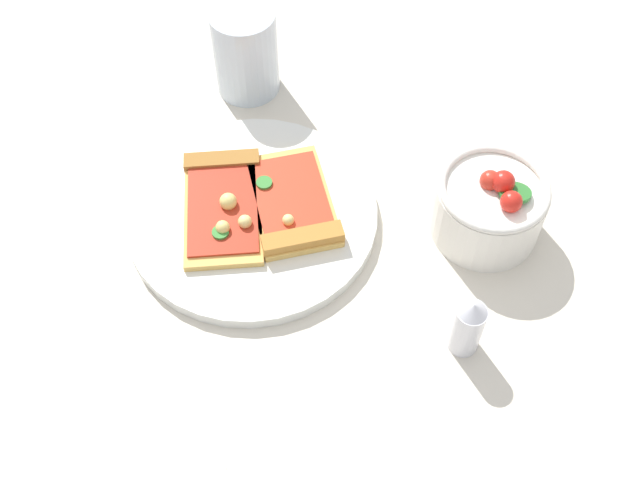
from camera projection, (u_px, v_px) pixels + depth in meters
name	position (u px, v px, depth m)	size (l,w,h in m)	color
ground_plane	(283.00, 213.00, 0.84)	(2.40, 2.40, 0.00)	beige
plate	(252.00, 214.00, 0.83)	(0.26, 0.26, 0.01)	silver
pizza_slice_near	(293.00, 208.00, 0.82)	(0.08, 0.13, 0.02)	#E5B256
pizza_slice_far	(223.00, 202.00, 0.83)	(0.10, 0.15, 0.02)	#E5B256
salad_bowl	(489.00, 207.00, 0.80)	(0.11, 0.11, 0.09)	white
soda_glass	(250.00, 52.00, 0.91)	(0.08, 0.08, 0.11)	silver
pepper_shaker	(468.00, 326.00, 0.72)	(0.03, 0.03, 0.07)	silver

